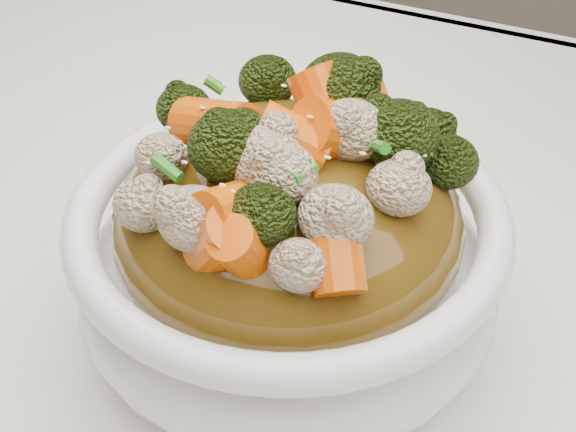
% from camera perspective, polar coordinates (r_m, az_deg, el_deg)
% --- Properties ---
extents(tablecloth, '(1.20, 0.80, 0.04)m').
position_cam_1_polar(tablecloth, '(0.50, 2.14, -6.97)').
color(tablecloth, white).
rests_on(tablecloth, dining_table).
extents(bowl, '(0.29, 0.29, 0.09)m').
position_cam_1_polar(bowl, '(0.44, -0.00, -3.50)').
color(bowl, white).
rests_on(bowl, tablecloth).
extents(sauce_base, '(0.23, 0.23, 0.10)m').
position_cam_1_polar(sauce_base, '(0.42, -0.00, -0.34)').
color(sauce_base, '#573C0E').
rests_on(sauce_base, bowl).
extents(carrots, '(0.23, 0.23, 0.05)m').
position_cam_1_polar(carrots, '(0.38, -0.00, 7.40)').
color(carrots, '#E55A07').
rests_on(carrots, sauce_base).
extents(broccoli, '(0.23, 0.23, 0.05)m').
position_cam_1_polar(broccoli, '(0.38, -0.00, 7.27)').
color(broccoli, black).
rests_on(broccoli, sauce_base).
extents(cauliflower, '(0.23, 0.23, 0.04)m').
position_cam_1_polar(cauliflower, '(0.38, -0.00, 7.00)').
color(cauliflower, beige).
rests_on(cauliflower, sauce_base).
extents(scallions, '(0.17, 0.17, 0.02)m').
position_cam_1_polar(scallions, '(0.38, 0.00, 7.54)').
color(scallions, '#24771B').
rests_on(scallions, sauce_base).
extents(sesame_seeds, '(0.21, 0.21, 0.01)m').
position_cam_1_polar(sesame_seeds, '(0.38, -0.00, 7.54)').
color(sesame_seeds, beige).
rests_on(sesame_seeds, sauce_base).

